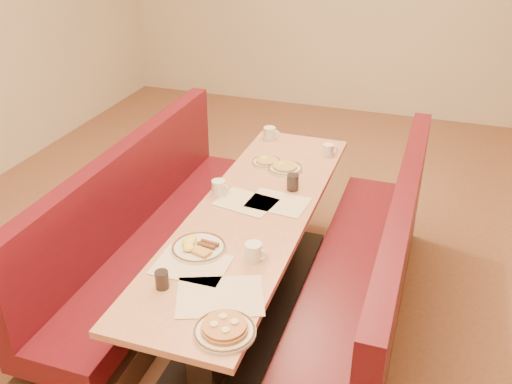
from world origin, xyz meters
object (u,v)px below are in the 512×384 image
(diner_table, at_px, (253,261))
(soda_tumbler_near, at_px, (162,280))
(pancake_plate, at_px, (225,329))
(coffee_mug_b, at_px, (219,187))
(eggs_plate, at_px, (198,247))
(booth_right, at_px, (365,285))
(soda_tumbler_mid, at_px, (293,182))
(coffee_mug_d, at_px, (270,133))
(coffee_mug_a, at_px, (254,252))
(coffee_mug_c, at_px, (329,150))
(booth_left, at_px, (152,243))

(diner_table, relative_size, soda_tumbler_near, 26.09)
(pancake_plate, bearing_deg, coffee_mug_b, 113.11)
(diner_table, relative_size, eggs_plate, 8.24)
(booth_right, xyz_separation_m, soda_tumbler_mid, (-0.57, 0.35, 0.44))
(diner_table, distance_m, coffee_mug_d, 1.20)
(eggs_plate, xyz_separation_m, soda_tumbler_near, (-0.03, -0.36, 0.03))
(booth_right, relative_size, soda_tumbler_mid, 22.98)
(pancake_plate, bearing_deg, coffee_mug_a, 95.78)
(diner_table, xyz_separation_m, soda_tumbler_mid, (0.16, 0.35, 0.43))
(coffee_mug_c, relative_size, coffee_mug_d, 0.88)
(booth_right, height_order, eggs_plate, booth_right)
(pancake_plate, height_order, coffee_mug_b, coffee_mug_b)
(pancake_plate, xyz_separation_m, soda_tumbler_near, (-0.42, 0.21, 0.03))
(eggs_plate, xyz_separation_m, coffee_mug_c, (0.41, 1.45, 0.03))
(coffee_mug_d, bearing_deg, booth_right, -48.49)
(diner_table, height_order, coffee_mug_a, coffee_mug_a)
(eggs_plate, height_order, soda_tumbler_near, soda_tumbler_near)
(pancake_plate, bearing_deg, eggs_plate, 123.92)
(coffee_mug_a, height_order, coffee_mug_c, coffee_mug_a)
(pancake_plate, relative_size, coffee_mug_c, 2.46)
(booth_right, xyz_separation_m, coffee_mug_b, (-1.01, 0.14, 0.44))
(coffee_mug_a, distance_m, coffee_mug_b, 0.77)
(soda_tumbler_mid, bearing_deg, coffee_mug_c, 79.82)
(eggs_plate, distance_m, coffee_mug_b, 0.64)
(booth_right, bearing_deg, coffee_mug_c, 116.08)
(booth_right, relative_size, coffee_mug_b, 19.65)
(booth_left, height_order, booth_right, same)
(booth_left, relative_size, booth_right, 1.00)
(coffee_mug_d, bearing_deg, diner_table, -77.75)
(coffee_mug_a, bearing_deg, coffee_mug_b, 137.42)
(coffee_mug_a, relative_size, coffee_mug_c, 1.14)
(soda_tumbler_mid, bearing_deg, soda_tumbler_near, -105.62)
(booth_right, relative_size, eggs_plate, 8.24)
(coffee_mug_a, xyz_separation_m, coffee_mug_d, (-0.41, 1.58, 0.00))
(booth_left, xyz_separation_m, coffee_mug_b, (0.46, 0.14, 0.44))
(eggs_plate, relative_size, soda_tumbler_mid, 2.79)
(booth_right, height_order, soda_tumbler_mid, booth_right)
(diner_table, relative_size, booth_right, 1.00)
(eggs_plate, xyz_separation_m, soda_tumbler_mid, (0.30, 0.84, 0.04))
(booth_left, height_order, coffee_mug_d, booth_left)
(coffee_mug_d, distance_m, soda_tumbler_near, 1.96)
(diner_table, height_order, coffee_mug_d, coffee_mug_d)
(booth_left, relative_size, coffee_mug_a, 18.91)
(coffee_mug_a, xyz_separation_m, soda_tumbler_near, (-0.36, -0.37, -0.00))
(booth_left, bearing_deg, booth_right, 0.00)
(coffee_mug_a, bearing_deg, booth_right, 52.25)
(booth_left, distance_m, coffee_mug_c, 1.45)
(pancake_plate, xyz_separation_m, coffee_mug_d, (-0.47, 2.16, 0.03))
(eggs_plate, bearing_deg, coffee_mug_b, 101.57)
(coffee_mug_d, bearing_deg, coffee_mug_a, -75.22)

